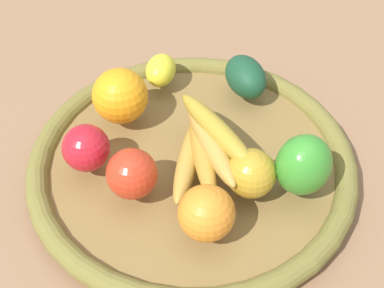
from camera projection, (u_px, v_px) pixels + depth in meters
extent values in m
plane|color=#916849|center=(192.00, 173.00, 0.79)|extent=(2.40, 2.40, 0.00)
cylinder|color=olive|center=(192.00, 167.00, 0.78)|extent=(0.45, 0.45, 0.02)
torus|color=olive|center=(192.00, 161.00, 0.77)|extent=(0.47, 0.47, 0.03)
sphere|color=red|center=(86.00, 148.00, 0.73)|extent=(0.09, 0.09, 0.07)
sphere|color=red|center=(133.00, 175.00, 0.69)|extent=(0.08, 0.08, 0.07)
ellipsoid|color=#B78C37|center=(190.00, 155.00, 0.74)|extent=(0.13, 0.15, 0.03)
ellipsoid|color=#B6852D|center=(202.00, 149.00, 0.73)|extent=(0.16, 0.12, 0.03)
ellipsoid|color=#BA8E3C|center=(210.00, 141.00, 0.72)|extent=(0.17, 0.09, 0.03)
ellipsoid|color=#AE8F2B|center=(218.00, 131.00, 0.72)|extent=(0.17, 0.05, 0.03)
sphere|color=orange|center=(207.00, 213.00, 0.65)|extent=(0.09, 0.09, 0.07)
ellipsoid|color=#19482D|center=(246.00, 77.00, 0.84)|extent=(0.10, 0.08, 0.06)
ellipsoid|color=yellow|center=(161.00, 70.00, 0.86)|extent=(0.07, 0.08, 0.05)
ellipsoid|color=#39912C|center=(304.00, 165.00, 0.69)|extent=(0.08, 0.08, 0.09)
sphere|color=orange|center=(120.00, 96.00, 0.79)|extent=(0.08, 0.08, 0.08)
sphere|color=#BC9026|center=(251.00, 173.00, 0.69)|extent=(0.09, 0.09, 0.07)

